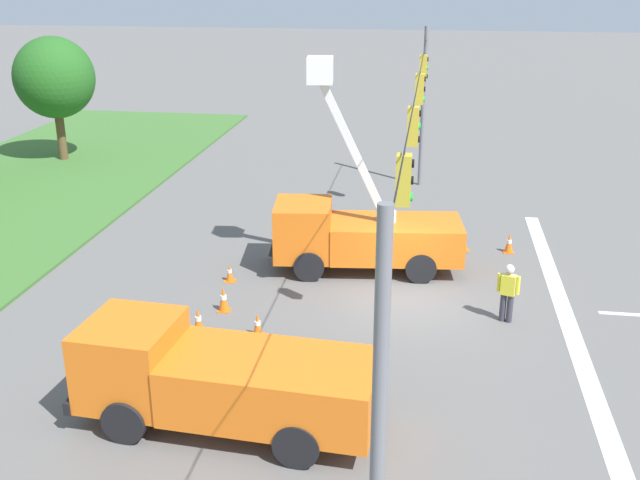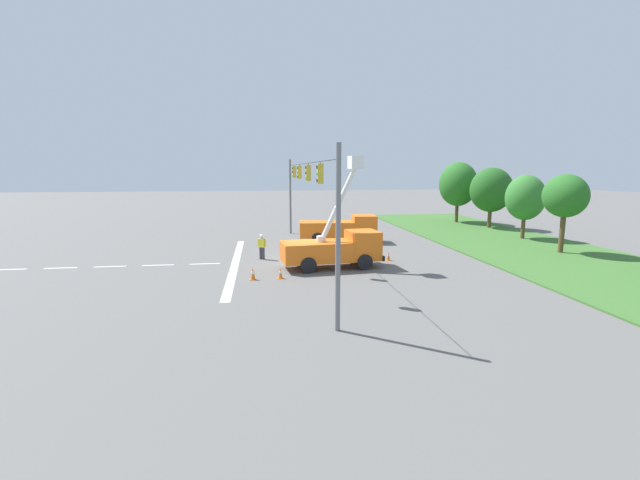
{
  "view_description": "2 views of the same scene",
  "coord_description": "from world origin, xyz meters",
  "px_view_note": "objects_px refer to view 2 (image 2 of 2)",
  "views": [
    {
      "loc": [
        -21.15,
        -0.49,
        9.77
      ],
      "look_at": [
        -2.04,
        2.43,
        2.6
      ],
      "focal_mm": 42.0,
      "sensor_mm": 36.0,
      "label": 1
    },
    {
      "loc": [
        28.68,
        -2.86,
        6.22
      ],
      "look_at": [
        0.96,
        0.98,
        1.6
      ],
      "focal_mm": 24.0,
      "sensor_mm": 36.0,
      "label": 2
    }
  ],
  "objects_px": {
    "utility_truck_support_near": "(340,228)",
    "traffic_cone_mid_left": "(253,274)",
    "tree_far_west": "(458,184)",
    "tree_centre": "(525,198)",
    "utility_truck_bucket_lift": "(335,247)",
    "traffic_cone_foreground_left": "(388,256)",
    "road_worker": "(262,245)",
    "traffic_cone_lane_edge_a": "(374,249)",
    "tree_east": "(565,196)",
    "traffic_cone_near_bucket": "(352,247)",
    "tree_west": "(491,190)",
    "traffic_cone_foreground_right": "(374,246)",
    "traffic_cone_mid_right": "(281,273)"
  },
  "relations": [
    {
      "from": "tree_far_west",
      "to": "traffic_cone_foreground_right",
      "type": "height_order",
      "value": "tree_far_west"
    },
    {
      "from": "road_worker",
      "to": "traffic_cone_near_bucket",
      "type": "xyz_separation_m",
      "value": [
        -2.0,
        6.9,
        -0.65
      ]
    },
    {
      "from": "traffic_cone_mid_left",
      "to": "traffic_cone_lane_edge_a",
      "type": "height_order",
      "value": "traffic_cone_lane_edge_a"
    },
    {
      "from": "tree_centre",
      "to": "traffic_cone_lane_edge_a",
      "type": "xyz_separation_m",
      "value": [
        4.89,
        -15.01,
        -3.36
      ]
    },
    {
      "from": "tree_far_west",
      "to": "traffic_cone_mid_left",
      "type": "bearing_deg",
      "value": -44.92
    },
    {
      "from": "traffic_cone_mid_right",
      "to": "traffic_cone_near_bucket",
      "type": "bearing_deg",
      "value": 142.24
    },
    {
      "from": "traffic_cone_near_bucket",
      "to": "tree_centre",
      "type": "bearing_deg",
      "value": 101.95
    },
    {
      "from": "tree_centre",
      "to": "tree_east",
      "type": "relative_size",
      "value": 0.98
    },
    {
      "from": "tree_west",
      "to": "utility_truck_bucket_lift",
      "type": "bearing_deg",
      "value": -50.62
    },
    {
      "from": "tree_east",
      "to": "traffic_cone_mid_right",
      "type": "distance_m",
      "value": 21.94
    },
    {
      "from": "traffic_cone_lane_edge_a",
      "to": "utility_truck_support_near",
      "type": "bearing_deg",
      "value": -165.14
    },
    {
      "from": "tree_far_west",
      "to": "utility_truck_support_near",
      "type": "xyz_separation_m",
      "value": [
        11.52,
        -16.1,
        -3.31
      ]
    },
    {
      "from": "utility_truck_bucket_lift",
      "to": "utility_truck_support_near",
      "type": "bearing_deg",
      "value": 167.5
    },
    {
      "from": "traffic_cone_foreground_left",
      "to": "traffic_cone_near_bucket",
      "type": "height_order",
      "value": "traffic_cone_near_bucket"
    },
    {
      "from": "traffic_cone_lane_edge_a",
      "to": "traffic_cone_foreground_right",
      "type": "bearing_deg",
      "value": 167.0
    },
    {
      "from": "tree_centre",
      "to": "tree_east",
      "type": "distance_m",
      "value": 6.64
    },
    {
      "from": "traffic_cone_foreground_left",
      "to": "traffic_cone_mid_right",
      "type": "relative_size",
      "value": 0.98
    },
    {
      "from": "tree_west",
      "to": "traffic_cone_near_bucket",
      "type": "height_order",
      "value": "tree_west"
    },
    {
      "from": "tree_far_west",
      "to": "road_worker",
      "type": "xyz_separation_m",
      "value": [
        17.81,
        -22.85,
        -3.53
      ]
    },
    {
      "from": "road_worker",
      "to": "traffic_cone_foreground_right",
      "type": "distance_m",
      "value": 8.85
    },
    {
      "from": "tree_west",
      "to": "traffic_cone_mid_left",
      "type": "height_order",
      "value": "tree_west"
    },
    {
      "from": "utility_truck_support_near",
      "to": "traffic_cone_foreground_left",
      "type": "bearing_deg",
      "value": 13.69
    },
    {
      "from": "tree_west",
      "to": "tree_east",
      "type": "height_order",
      "value": "tree_west"
    },
    {
      "from": "tree_far_west",
      "to": "tree_centre",
      "type": "xyz_separation_m",
      "value": [
        12.34,
        0.43,
        -0.77
      ]
    },
    {
      "from": "traffic_cone_foreground_left",
      "to": "road_worker",
      "type": "bearing_deg",
      "value": -100.51
    },
    {
      "from": "traffic_cone_foreground_right",
      "to": "traffic_cone_mid_right",
      "type": "relative_size",
      "value": 1.18
    },
    {
      "from": "tree_far_west",
      "to": "tree_centre",
      "type": "distance_m",
      "value": 12.37
    },
    {
      "from": "tree_west",
      "to": "tree_east",
      "type": "bearing_deg",
      "value": -8.3
    },
    {
      "from": "traffic_cone_near_bucket",
      "to": "traffic_cone_lane_edge_a",
      "type": "distance_m",
      "value": 1.97
    },
    {
      "from": "utility_truck_support_near",
      "to": "traffic_cone_foreground_right",
      "type": "distance_m",
      "value": 4.73
    },
    {
      "from": "utility_truck_bucket_lift",
      "to": "traffic_cone_foreground_left",
      "type": "distance_m",
      "value": 4.51
    },
    {
      "from": "traffic_cone_foreground_right",
      "to": "tree_far_west",
      "type": "bearing_deg",
      "value": 137.94
    },
    {
      "from": "traffic_cone_foreground_right",
      "to": "traffic_cone_mid_right",
      "type": "distance_m",
      "value": 10.71
    },
    {
      "from": "tree_centre",
      "to": "traffic_cone_foreground_left",
      "type": "xyz_separation_m",
      "value": [
        7.08,
        -14.61,
        -3.46
      ]
    },
    {
      "from": "tree_east",
      "to": "utility_truck_support_near",
      "type": "distance_m",
      "value": 17.31
    },
    {
      "from": "tree_centre",
      "to": "traffic_cone_foreground_left",
      "type": "relative_size",
      "value": 9.35
    },
    {
      "from": "tree_centre",
      "to": "utility_truck_support_near",
      "type": "relative_size",
      "value": 0.84
    },
    {
      "from": "tree_west",
      "to": "tree_centre",
      "type": "xyz_separation_m",
      "value": [
        7.26,
        -0.86,
        -0.34
      ]
    },
    {
      "from": "tree_west",
      "to": "traffic_cone_foreground_right",
      "type": "relative_size",
      "value": 8.65
    },
    {
      "from": "utility_truck_support_near",
      "to": "traffic_cone_mid_left",
      "type": "height_order",
      "value": "utility_truck_support_near"
    },
    {
      "from": "tree_centre",
      "to": "traffic_cone_near_bucket",
      "type": "relative_size",
      "value": 8.18
    },
    {
      "from": "traffic_cone_near_bucket",
      "to": "road_worker",
      "type": "bearing_deg",
      "value": -73.83
    },
    {
      "from": "tree_centre",
      "to": "tree_east",
      "type": "bearing_deg",
      "value": -10.02
    },
    {
      "from": "tree_far_west",
      "to": "tree_centre",
      "type": "height_order",
      "value": "tree_far_west"
    },
    {
      "from": "tree_centre",
      "to": "tree_far_west",
      "type": "bearing_deg",
      "value": -178.0
    },
    {
      "from": "utility_truck_bucket_lift",
      "to": "utility_truck_support_near",
      "type": "xyz_separation_m",
      "value": [
        -9.56,
        2.12,
        -0.16
      ]
    },
    {
      "from": "tree_far_west",
      "to": "traffic_cone_mid_right",
      "type": "bearing_deg",
      "value": -43.02
    },
    {
      "from": "utility_truck_bucket_lift",
      "to": "utility_truck_support_near",
      "type": "relative_size",
      "value": 1.03
    },
    {
      "from": "tree_far_west",
      "to": "traffic_cone_mid_right",
      "type": "xyz_separation_m",
      "value": [
        23.38,
        -21.82,
        -4.22
      ]
    },
    {
      "from": "traffic_cone_foreground_right",
      "to": "traffic_cone_mid_left",
      "type": "height_order",
      "value": "traffic_cone_foreground_right"
    }
  ]
}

